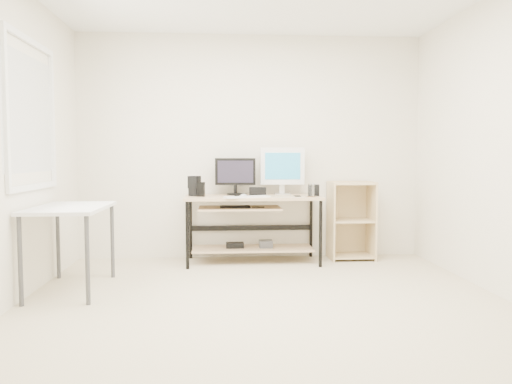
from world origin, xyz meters
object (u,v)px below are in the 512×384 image
Objects in this scene: desk at (251,215)px; white_imac at (282,167)px; shelf_unit at (350,220)px; side_table at (70,215)px; audio_controller at (201,189)px; black_monitor at (235,174)px.

white_imac reaches higher than desk.
side_table is at bearing -156.67° from shelf_unit.
desk is 2.76× the size of white_imac.
desk is 1.97m from side_table.
side_table is 1.50m from audio_controller.
side_table is 6.22× the size of audio_controller.
audio_controller is (-0.93, -0.25, -0.23)m from white_imac.
shelf_unit is 1.66× the size of white_imac.
shelf_unit reaches higher than desk.
audio_controller is (1.11, 1.00, 0.16)m from side_table.
audio_controller is (-1.72, -0.22, 0.38)m from shelf_unit.
black_monitor is (-0.16, 0.15, 0.45)m from desk.
shelf_unit is at bearing 20.26° from audio_controller.
audio_controller is at bearing -147.49° from black_monitor.
audio_controller is at bearing 42.20° from side_table.
white_imac reaches higher than shelf_unit.
white_imac is (0.55, 0.04, 0.07)m from black_monitor.
shelf_unit is 1.78m from audio_controller.
black_monitor is (-1.34, -0.01, 0.54)m from shelf_unit.
side_table is 3.09m from shelf_unit.
white_imac is 3.38× the size of audio_controller.
side_table is at bearing -147.94° from white_imac.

